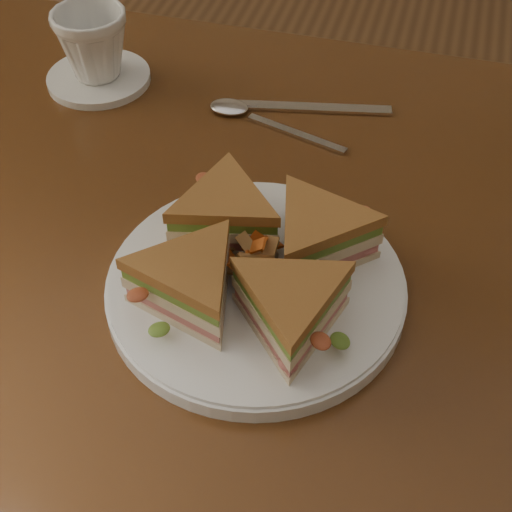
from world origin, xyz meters
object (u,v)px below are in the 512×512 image
object	(u,v)px
knife	(298,108)
coffee_cup	(93,44)
spoon	(245,114)
sandwich_wedges	(256,260)
saucer	(99,78)
plate	(256,287)
table	(267,298)

from	to	relation	value
knife	coffee_cup	xyz separation A→B (m)	(-0.26, -0.01, 0.05)
spoon	coffee_cup	xyz separation A→B (m)	(-0.20, 0.02, 0.05)
sandwich_wedges	saucer	world-z (taller)	sandwich_wedges
knife	coffee_cup	size ratio (longest dim) A/B	2.30
saucer	coffee_cup	world-z (taller)	coffee_cup
knife	saucer	size ratio (longest dim) A/B	1.62
sandwich_wedges	coffee_cup	bearing A→B (deg)	134.74
plate	table	bearing A→B (deg)	96.76
knife	sandwich_wedges	bearing A→B (deg)	-95.86
table	sandwich_wedges	size ratio (longest dim) A/B	4.52
table	knife	xyz separation A→B (m)	(-0.02, 0.22, 0.10)
spoon	knife	xyz separation A→B (m)	(0.06, 0.03, -0.00)
coffee_cup	knife	bearing A→B (deg)	-10.92
table	plate	size ratio (longest dim) A/B	4.30
saucer	sandwich_wedges	bearing A→B (deg)	-45.26
plate	saucer	size ratio (longest dim) A/B	2.11
table	coffee_cup	xyz separation A→B (m)	(-0.28, 0.22, 0.15)
knife	saucer	distance (m)	0.26
sandwich_wedges	knife	distance (m)	0.31
saucer	coffee_cup	xyz separation A→B (m)	(0.00, -0.00, 0.05)
plate	spoon	bearing A→B (deg)	108.13
plate	coffee_cup	bearing A→B (deg)	134.74
plate	knife	bearing A→B (deg)	95.63
saucer	spoon	bearing A→B (deg)	-6.94
spoon	saucer	bearing A→B (deg)	-170.38
sandwich_wedges	spoon	distance (m)	0.29
saucer	coffee_cup	bearing A→B (deg)	-90.00
knife	coffee_cup	world-z (taller)	coffee_cup
spoon	coffee_cup	bearing A→B (deg)	-170.38
table	sandwich_wedges	bearing A→B (deg)	-83.24
plate	sandwich_wedges	distance (m)	0.04
table	coffee_cup	distance (m)	0.39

